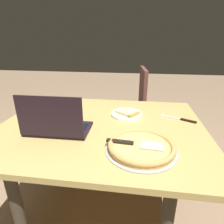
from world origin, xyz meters
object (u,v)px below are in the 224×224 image
object	(u,v)px
pizza_tray	(141,147)
dining_table	(101,137)
laptop	(56,125)
table_knife	(181,119)
chair_near	(131,103)
pizza_plate	(127,114)

from	to	relation	value
pizza_tray	dining_table	bearing A→B (deg)	-46.64
laptop	dining_table	bearing A→B (deg)	-146.75
table_knife	chair_near	xyz separation A→B (m)	(0.35, -0.84, -0.19)
table_knife	chair_near	bearing A→B (deg)	-67.19
dining_table	table_knife	xyz separation A→B (m)	(-0.50, -0.14, 0.09)
dining_table	pizza_plate	xyz separation A→B (m)	(-0.15, -0.16, 0.10)
table_knife	chair_near	distance (m)	0.93
pizza_plate	pizza_tray	world-z (taller)	pizza_tray
dining_table	table_knife	bearing A→B (deg)	-164.29
dining_table	pizza_plate	size ratio (longest dim) A/B	5.85
laptop	pizza_tray	distance (m)	0.48
chair_near	dining_table	bearing A→B (deg)	81.23
pizza_tray	laptop	bearing A→B (deg)	-13.57
pizza_plate	chair_near	xyz separation A→B (m)	(-0.00, -0.82, -0.20)
dining_table	pizza_tray	size ratio (longest dim) A/B	3.67
pizza_plate	table_knife	bearing A→B (deg)	176.53
pizza_tray	table_knife	size ratio (longest dim) A/B	1.54
pizza_plate	pizza_tray	bearing A→B (deg)	102.71
pizza_tray	pizza_plate	bearing A→B (deg)	-77.29
dining_table	chair_near	xyz separation A→B (m)	(-0.15, -0.98, -0.10)
pizza_plate	pizza_tray	distance (m)	0.43
pizza_plate	pizza_tray	xyz separation A→B (m)	(-0.09, 0.42, 0.01)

